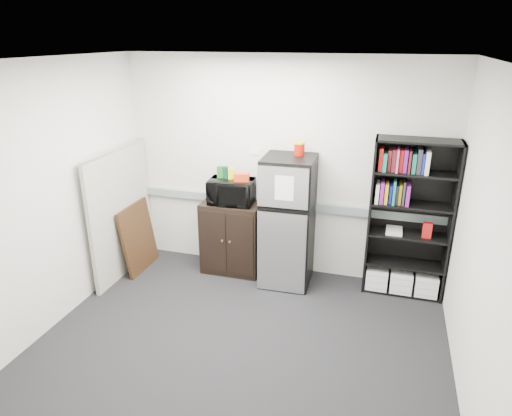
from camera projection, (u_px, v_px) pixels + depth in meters
The scene contains 18 objects.
floor at pixel (239, 347), 4.51m from camera, with size 4.00×4.00×0.00m, color black.
wall_back at pixel (283, 169), 5.60m from camera, with size 4.00×0.02×2.70m, color silver.
wall_right at pixel (484, 249), 3.50m from camera, with size 0.02×3.50×2.70m, color silver.
wall_left at pixel (48, 199), 4.56m from camera, with size 0.02×3.50×2.70m, color silver.
ceiling at pixel (234, 61), 3.55m from camera, with size 4.00×3.50×0.02m, color white.
electrical_raceway at pixel (281, 204), 5.73m from camera, with size 3.92×0.05×0.10m, color gray.
wall_note at pixel (255, 151), 5.61m from camera, with size 0.14×0.00×0.10m, color white.
bookshelf at pixel (409, 221), 5.18m from camera, with size 0.90×0.34×1.85m.
cubicle_partition at pixel (121, 213), 5.69m from camera, with size 0.06×1.30×1.62m.
cabinet at pixel (233, 237), 5.84m from camera, with size 0.75×0.50×0.93m.
microwave at pixel (231, 192), 5.61m from camera, with size 0.55×0.37×0.30m, color black.
snack_box_a at pixel (220, 172), 5.60m from camera, with size 0.07×0.05×0.15m, color #1A5D1E.
snack_box_b at pixel (226, 173), 5.58m from camera, with size 0.07×0.05×0.15m, color #0C3621.
snack_box_c at pixel (231, 173), 5.56m from camera, with size 0.07×0.05×0.14m, color yellow.
snack_bag at pixel (242, 177), 5.48m from camera, with size 0.18×0.10×0.10m, color red.
refrigerator at pixel (288, 222), 5.46m from camera, with size 0.61×0.64×1.59m.
coffee_can at pixel (299, 148), 5.24m from camera, with size 0.13×0.13×0.17m.
framed_poster at pixel (138, 237), 5.90m from camera, with size 0.16×0.68×0.87m.
Camera 1 is at (1.22, -3.52, 2.89)m, focal length 32.00 mm.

